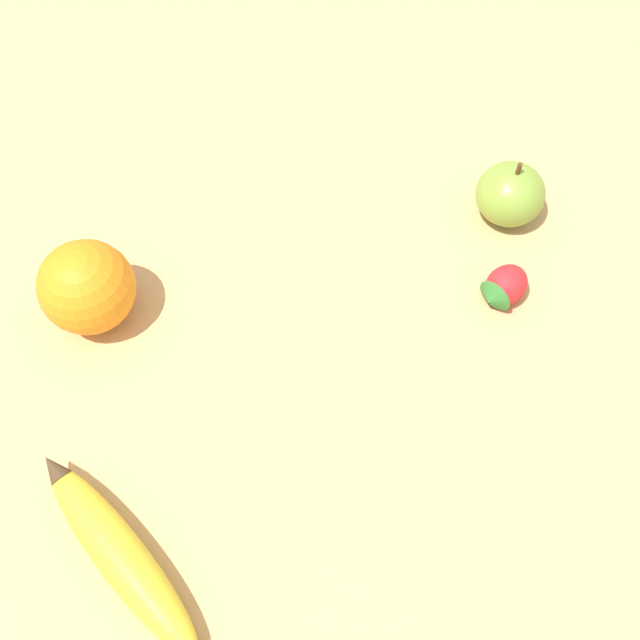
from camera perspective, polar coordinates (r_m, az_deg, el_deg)
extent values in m
plane|color=tan|center=(0.67, -2.93, -5.18)|extent=(3.00, 3.00, 0.00)
ellipsoid|color=yellow|center=(0.62, -14.96, -16.95)|extent=(0.14, 0.18, 0.04)
cone|color=#47331E|center=(0.65, -19.65, -10.54)|extent=(0.03, 0.03, 0.03)
sphere|color=orange|center=(0.70, -17.34, 2.40)|extent=(0.09, 0.09, 0.09)
ellipsoid|color=red|center=(0.72, 13.99, 2.59)|extent=(0.06, 0.05, 0.04)
cone|color=#337A33|center=(0.71, 12.93, 1.57)|extent=(0.03, 0.03, 0.03)
ellipsoid|color=olive|center=(0.77, 14.29, 9.27)|extent=(0.07, 0.07, 0.06)
cylinder|color=#4C3319|center=(0.75, 14.90, 11.05)|extent=(0.00, 0.00, 0.01)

